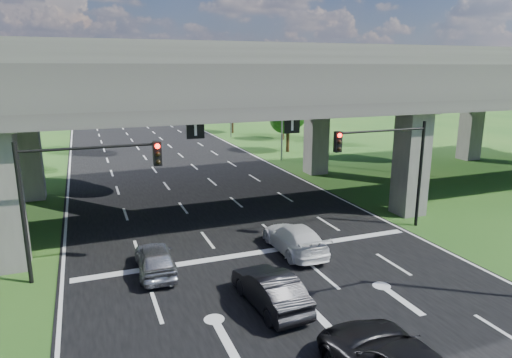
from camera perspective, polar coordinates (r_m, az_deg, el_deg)
ground at (r=19.65m, az=3.84°, el=-12.98°), size 160.00×160.00×0.00m
road at (r=28.35m, az=-4.66°, el=-4.40°), size 18.00×120.00×0.03m
overpass at (r=28.88m, az=-6.12°, el=11.89°), size 80.00×15.00×10.00m
signal_right at (r=25.46m, az=16.39°, el=2.70°), size 5.76×0.54×6.00m
signal_left at (r=20.37m, az=-21.41°, el=-0.39°), size 5.76×0.54×6.00m
streetlight_far at (r=43.68m, az=2.82°, el=9.85°), size 3.38×0.25×10.00m
streetlight_beyond at (r=58.65m, az=-3.59°, el=10.85°), size 3.38×0.25×10.00m
tree_left_far at (r=58.26m, az=-26.67°, el=8.72°), size 4.80×4.80×8.32m
tree_right_near at (r=48.63m, az=4.10°, el=8.64°), size 4.20×4.20×7.28m
tree_right_mid at (r=57.15m, az=3.43°, el=9.09°), size 3.91×3.90×6.76m
tree_right_far at (r=63.11m, az=-2.97°, el=10.13°), size 4.50×4.50×7.80m
car_silver at (r=20.72m, az=-12.47°, el=-9.70°), size 1.72×3.99×1.34m
car_dark at (r=17.64m, az=1.77°, el=-13.60°), size 1.78×4.33×1.40m
car_white at (r=22.55m, az=4.84°, el=-7.40°), size 1.92×4.69×1.36m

